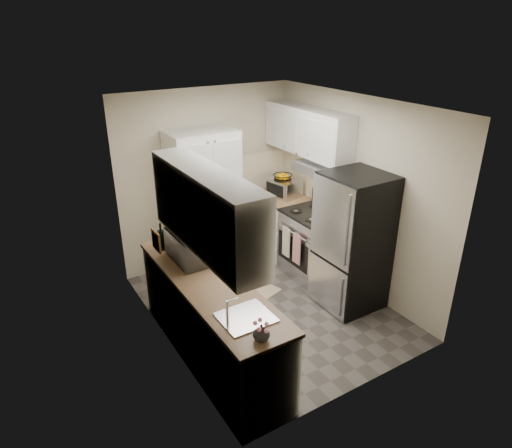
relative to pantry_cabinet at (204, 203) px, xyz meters
name	(u,v)px	position (x,y,z in m)	size (l,w,h in m)	color
ground	(268,307)	(0.20, -1.32, -1.00)	(3.20, 3.20, 0.00)	#56514C
room_shell	(269,185)	(0.18, -1.32, 0.63)	(2.64, 3.24, 2.52)	beige
pantry_cabinet	(204,203)	(0.00, 0.00, 0.00)	(0.90, 0.55, 2.00)	white
base_cabinet_left	(211,321)	(-0.79, -1.75, -0.56)	(0.60, 2.30, 0.88)	white
countertop_left	(209,283)	(-0.79, -1.75, -0.10)	(0.63, 2.33, 0.04)	#846647
base_cabinet_right	(281,225)	(1.19, -0.12, -0.56)	(0.60, 0.80, 0.88)	white
countertop_right	(281,197)	(1.19, -0.12, -0.10)	(0.63, 0.83, 0.04)	#846647
electric_range	(312,243)	(1.17, -0.93, -0.52)	(0.71, 0.78, 1.13)	#B7B7BC
refrigerator	(353,242)	(1.14, -1.73, -0.15)	(0.70, 0.72, 1.70)	#B7B7BC
microwave	(191,246)	(-0.75, -1.24, 0.08)	(0.57, 0.39, 0.32)	#ADADB1
wine_bottle	(161,238)	(-0.94, -0.85, 0.07)	(0.08, 0.08, 0.30)	black
flower_vase	(261,333)	(-0.83, -2.79, -0.01)	(0.14, 0.14, 0.15)	white
cutting_board	(178,231)	(-0.71, -0.81, 0.08)	(0.02, 0.26, 0.33)	#578E40
toaster_oven	(284,188)	(1.22, -0.16, 0.04)	(0.34, 0.43, 0.25)	#B1B1B6
fruit_basket	(283,176)	(1.20, -0.13, 0.23)	(0.28, 0.28, 0.12)	#DE8F00
kitchen_mat	(244,286)	(0.19, -0.74, -0.99)	(0.55, 0.88, 0.01)	#D0B68D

